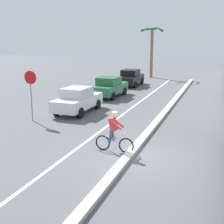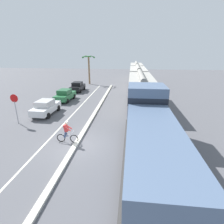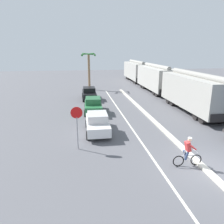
{
  "view_description": "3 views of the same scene",
  "coord_description": "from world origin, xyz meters",
  "px_view_note": "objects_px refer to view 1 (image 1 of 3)",
  "views": [
    {
      "loc": [
        3.32,
        -11.35,
        4.68
      ],
      "look_at": [
        -1.24,
        1.38,
        1.44
      ],
      "focal_mm": 50.0,
      "sensor_mm": 36.0,
      "label": 1
    },
    {
      "loc": [
        3.9,
        -11.18,
        6.61
      ],
      "look_at": [
        2.45,
        2.31,
        1.9
      ],
      "focal_mm": 28.0,
      "sensor_mm": 36.0,
      "label": 2
    },
    {
      "loc": [
        -6.65,
        -9.95,
        6.37
      ],
      "look_at": [
        -3.89,
        7.94,
        1.14
      ],
      "focal_mm": 35.0,
      "sensor_mm": 36.0,
      "label": 3
    }
  ],
  "objects_px": {
    "parked_car_green": "(109,87)",
    "parked_car_black": "(131,78)",
    "parked_car_white": "(78,100)",
    "palm_tree_near": "(152,41)",
    "cyclist": "(114,133)",
    "stop_sign": "(31,86)"
  },
  "relations": [
    {
      "from": "parked_car_green",
      "to": "palm_tree_near",
      "type": "distance_m",
      "value": 14.0
    },
    {
      "from": "stop_sign",
      "to": "parked_car_green",
      "type": "bearing_deg",
      "value": 79.27
    },
    {
      "from": "parked_car_white",
      "to": "cyclist",
      "type": "xyz_separation_m",
      "value": [
        4.53,
        -5.91,
        0.0
      ]
    },
    {
      "from": "parked_car_green",
      "to": "palm_tree_near",
      "type": "relative_size",
      "value": 0.71
    },
    {
      "from": "cyclist",
      "to": "palm_tree_near",
      "type": "xyz_separation_m",
      "value": [
        -4.15,
        25.19,
        3.42
      ]
    },
    {
      "from": "stop_sign",
      "to": "palm_tree_near",
      "type": "relative_size",
      "value": 0.48
    },
    {
      "from": "parked_car_green",
      "to": "parked_car_black",
      "type": "height_order",
      "value": "same"
    },
    {
      "from": "parked_car_green",
      "to": "cyclist",
      "type": "xyz_separation_m",
      "value": [
        4.46,
        -11.62,
        0.0
      ]
    },
    {
      "from": "stop_sign",
      "to": "palm_tree_near",
      "type": "height_order",
      "value": "palm_tree_near"
    },
    {
      "from": "cyclist",
      "to": "parked_car_white",
      "type": "bearing_deg",
      "value": 127.47
    },
    {
      "from": "palm_tree_near",
      "to": "parked_car_white",
      "type": "bearing_deg",
      "value": -91.13
    },
    {
      "from": "parked_car_black",
      "to": "palm_tree_near",
      "type": "xyz_separation_m",
      "value": [
        0.39,
        7.25,
        3.42
      ]
    },
    {
      "from": "parked_car_black",
      "to": "cyclist",
      "type": "bearing_deg",
      "value": -75.81
    },
    {
      "from": "parked_car_black",
      "to": "palm_tree_near",
      "type": "distance_m",
      "value": 8.03
    },
    {
      "from": "parked_car_black",
      "to": "stop_sign",
      "type": "xyz_separation_m",
      "value": [
        -1.53,
        -14.79,
        1.21
      ]
    },
    {
      "from": "parked_car_black",
      "to": "cyclist",
      "type": "distance_m",
      "value": 18.5
    },
    {
      "from": "cyclist",
      "to": "stop_sign",
      "type": "height_order",
      "value": "stop_sign"
    },
    {
      "from": "parked_car_white",
      "to": "parked_car_green",
      "type": "relative_size",
      "value": 0.99
    },
    {
      "from": "cyclist",
      "to": "stop_sign",
      "type": "bearing_deg",
      "value": 152.64
    },
    {
      "from": "parked_car_white",
      "to": "parked_car_black",
      "type": "height_order",
      "value": "same"
    },
    {
      "from": "parked_car_green",
      "to": "parked_car_black",
      "type": "bearing_deg",
      "value": 90.66
    },
    {
      "from": "stop_sign",
      "to": "palm_tree_near",
      "type": "xyz_separation_m",
      "value": [
        1.92,
        22.04,
        2.21
      ]
    }
  ]
}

